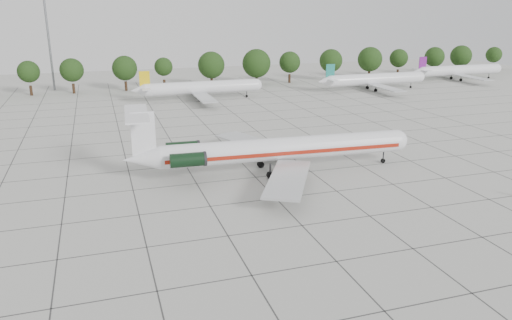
% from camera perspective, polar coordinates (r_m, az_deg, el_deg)
% --- Properties ---
extents(ground, '(260.00, 260.00, 0.00)m').
position_cam_1_polar(ground, '(59.62, 2.29, -4.41)').
color(ground, '#B1B1AA').
rests_on(ground, ground).
extents(apron_joints, '(170.00, 170.00, 0.02)m').
position_cam_1_polar(apron_joints, '(73.06, -1.73, -0.24)').
color(apron_joints, '#383838').
rests_on(apron_joints, ground).
extents(main_airliner, '(40.06, 31.43, 9.39)m').
position_cam_1_polar(main_airliner, '(67.58, 1.56, 1.22)').
color(main_airliner, silver).
rests_on(main_airliner, ground).
extents(bg_airliner_c, '(28.24, 27.20, 7.40)m').
position_cam_1_polar(bg_airliner_c, '(121.77, -6.27, 8.20)').
color(bg_airliner_c, silver).
rests_on(bg_airliner_c, ground).
extents(bg_airliner_d, '(28.24, 27.20, 7.40)m').
position_cam_1_polar(bg_airliner_d, '(138.68, 13.42, 8.95)').
color(bg_airliner_d, silver).
rests_on(bg_airliner_d, ground).
extents(bg_airliner_e, '(28.24, 27.20, 7.40)m').
position_cam_1_polar(bg_airliner_e, '(165.49, 22.20, 9.46)').
color(bg_airliner_e, silver).
rests_on(bg_airliner_e, ground).
extents(tree_line, '(249.86, 8.44, 10.22)m').
position_cam_1_polar(tree_line, '(138.09, -14.78, 10.11)').
color(tree_line, '#332114').
rests_on(tree_line, ground).
extents(floodlight_mast, '(1.60, 1.60, 25.45)m').
position_cam_1_polar(floodlight_mast, '(144.57, -22.66, 12.99)').
color(floodlight_mast, slate).
rests_on(floodlight_mast, ground).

